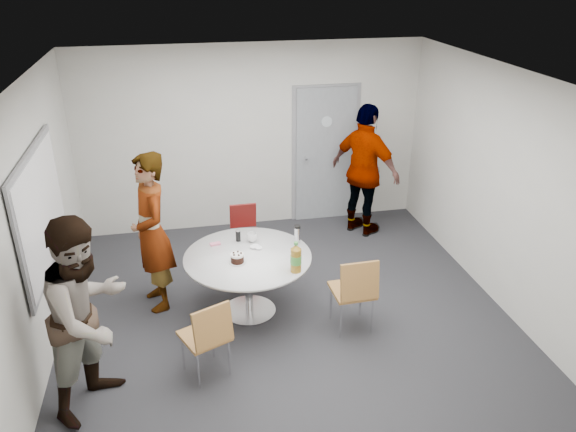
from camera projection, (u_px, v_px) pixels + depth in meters
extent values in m
plane|color=#232327|center=(286.00, 313.00, 6.49)|extent=(5.00, 5.00, 0.00)
plane|color=silver|center=(286.00, 78.00, 5.35)|extent=(5.00, 5.00, 0.00)
plane|color=beige|center=(252.00, 138.00, 8.14)|extent=(5.00, 0.00, 5.00)
plane|color=beige|center=(35.00, 228.00, 5.46)|extent=(0.00, 5.00, 5.00)
plane|color=beige|center=(502.00, 189.00, 6.37)|extent=(0.00, 5.00, 5.00)
plane|color=beige|center=(361.00, 358.00, 3.70)|extent=(5.00, 0.00, 5.00)
cube|color=gray|center=(325.00, 155.00, 8.45)|extent=(0.90, 0.05, 2.05)
cube|color=gray|center=(325.00, 155.00, 8.47)|extent=(1.02, 0.04, 2.12)
cylinder|color=#B2BFC6|center=(327.00, 122.00, 8.20)|extent=(0.16, 0.01, 0.16)
cylinder|color=silver|center=(306.00, 158.00, 8.34)|extent=(0.04, 0.14, 0.04)
cube|color=gray|center=(41.00, 210.00, 5.60)|extent=(0.03, 1.90, 1.25)
cube|color=white|center=(43.00, 210.00, 5.61)|extent=(0.01, 1.78, 1.13)
cylinder|color=silver|center=(248.00, 257.00, 6.22)|extent=(1.42, 1.42, 0.03)
cylinder|color=silver|center=(249.00, 285.00, 6.37)|extent=(0.09, 0.09, 0.69)
cylinder|color=silver|center=(250.00, 310.00, 6.52)|extent=(0.61, 0.61, 0.02)
cylinder|color=silver|center=(237.00, 262.00, 6.07)|extent=(0.19, 0.19, 0.01)
cylinder|color=black|center=(237.00, 259.00, 6.05)|extent=(0.14, 0.14, 0.08)
cylinder|color=white|center=(237.00, 255.00, 6.03)|extent=(0.15, 0.15, 0.02)
cylinder|color=olive|center=(296.00, 260.00, 5.85)|extent=(0.11, 0.11, 0.26)
cylinder|color=#46973C|center=(296.00, 259.00, 5.85)|extent=(0.12, 0.12, 0.10)
cone|color=olive|center=(296.00, 247.00, 5.78)|extent=(0.11, 0.11, 0.05)
cylinder|color=#428E40|center=(296.00, 243.00, 5.77)|extent=(0.04, 0.04, 0.03)
imported|color=white|center=(252.00, 237.00, 6.51)|extent=(0.17, 0.17, 0.10)
cylinder|color=black|center=(238.00, 236.00, 6.51)|extent=(0.06, 0.06, 0.13)
cylinder|color=silver|center=(297.00, 235.00, 6.47)|extent=(0.07, 0.07, 0.18)
cylinder|color=black|center=(297.00, 227.00, 6.42)|extent=(0.07, 0.07, 0.03)
cube|color=#D86C88|center=(215.00, 244.00, 6.44)|extent=(0.13, 0.08, 0.02)
ellipsoid|color=white|center=(256.00, 247.00, 6.36)|extent=(0.18, 0.18, 0.03)
cube|color=olive|center=(204.00, 336.00, 5.39)|extent=(0.54, 0.54, 0.03)
cube|color=olive|center=(213.00, 327.00, 5.15)|extent=(0.39, 0.24, 0.39)
cylinder|color=silver|center=(213.00, 339.00, 5.70)|extent=(0.02, 0.02, 0.44)
cylinder|color=silver|center=(183.00, 352.00, 5.52)|extent=(0.02, 0.02, 0.44)
cylinder|color=silver|center=(229.00, 357.00, 5.45)|extent=(0.02, 0.02, 0.44)
cylinder|color=silver|center=(198.00, 370.00, 5.28)|extent=(0.02, 0.02, 0.44)
cube|color=olive|center=(352.00, 290.00, 6.07)|extent=(0.45, 0.45, 0.04)
cube|color=olive|center=(360.00, 281.00, 5.79)|extent=(0.42, 0.11, 0.42)
cylinder|color=silver|center=(361.00, 298.00, 6.36)|extent=(0.02, 0.02, 0.47)
cylinder|color=silver|center=(331.00, 302.00, 6.29)|extent=(0.02, 0.02, 0.47)
cylinder|color=silver|center=(372.00, 315.00, 6.05)|extent=(0.02, 0.02, 0.47)
cylinder|color=silver|center=(341.00, 320.00, 5.98)|extent=(0.02, 0.02, 0.47)
cube|color=maroon|center=(245.00, 235.00, 7.42)|extent=(0.37, 0.37, 0.03)
cube|color=maroon|center=(243.00, 216.00, 7.49)|extent=(0.35, 0.08, 0.35)
cylinder|color=silver|center=(236.00, 255.00, 7.34)|extent=(0.02, 0.02, 0.40)
cylinder|color=silver|center=(259.00, 252.00, 7.40)|extent=(0.02, 0.02, 0.40)
cylinder|color=silver|center=(233.00, 244.00, 7.61)|extent=(0.02, 0.02, 0.40)
cylinder|color=silver|center=(255.00, 242.00, 7.67)|extent=(0.02, 0.02, 0.40)
imported|color=#A5C6EA|center=(152.00, 233.00, 6.29)|extent=(0.60, 0.77, 1.87)
imported|color=white|center=(88.00, 315.00, 4.85)|extent=(1.10, 1.15, 1.87)
imported|color=black|center=(365.00, 171.00, 8.00)|extent=(1.04, 1.20, 1.93)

